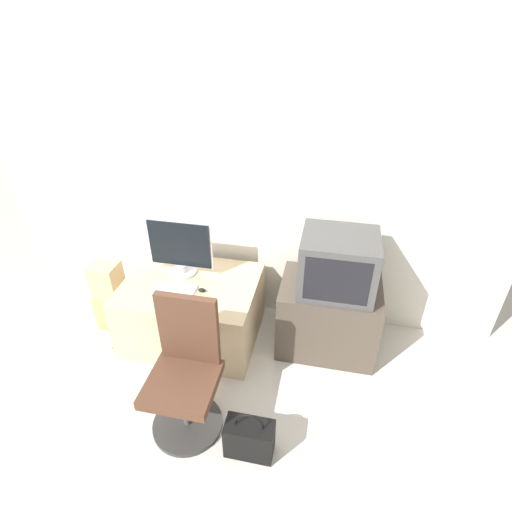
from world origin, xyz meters
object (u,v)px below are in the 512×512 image
object	(u,v)px
keyboard	(175,288)
handbag	(249,438)
main_monitor	(180,248)
cardboard_box_lower	(114,308)
office_chair	(185,376)
book	(105,341)
crt_tv	(338,264)
mouse	(202,290)

from	to	relation	value
keyboard	handbag	size ratio (longest dim) A/B	0.92
main_monitor	cardboard_box_lower	xyz separation A→B (m)	(-0.65, -0.13, -0.64)
keyboard	office_chair	world-z (taller)	office_chair
office_chair	main_monitor	bearing A→B (deg)	110.74
main_monitor	book	size ratio (longest dim) A/B	2.61
office_chair	book	bearing A→B (deg)	150.55
handbag	book	world-z (taller)	handbag
book	crt_tv	bearing A→B (deg)	10.40
handbag	office_chair	bearing A→B (deg)	160.83
handbag	crt_tv	bearing A→B (deg)	67.25
mouse	crt_tv	bearing A→B (deg)	10.36
main_monitor	cardboard_box_lower	bearing A→B (deg)	-168.78
main_monitor	office_chair	xyz separation A→B (m)	(0.35, -0.93, -0.38)
crt_tv	office_chair	xyz separation A→B (m)	(-0.91, -0.90, -0.42)
office_chair	book	world-z (taller)	office_chair
main_monitor	office_chair	size ratio (longest dim) A/B	0.55
cardboard_box_lower	crt_tv	bearing A→B (deg)	2.86
cardboard_box_lower	handbag	size ratio (longest dim) A/B	0.91
keyboard	crt_tv	world-z (taller)	crt_tv
main_monitor	book	bearing A→B (deg)	-148.76
keyboard	main_monitor	bearing A→B (deg)	94.65
main_monitor	keyboard	world-z (taller)	main_monitor
crt_tv	cardboard_box_lower	size ratio (longest dim) A/B	1.66
office_chair	cardboard_box_lower	world-z (taller)	office_chair
mouse	crt_tv	size ratio (longest dim) A/B	0.11
cardboard_box_lower	handbag	world-z (taller)	handbag
book	mouse	bearing A→B (deg)	10.45
main_monitor	handbag	world-z (taller)	main_monitor
handbag	book	distance (m)	1.61
main_monitor	handbag	xyz separation A→B (m)	(0.82, -1.09, -0.67)
main_monitor	crt_tv	xyz separation A→B (m)	(1.26, -0.03, 0.05)
cardboard_box_lower	handbag	xyz separation A→B (m)	(1.47, -0.96, -0.03)
office_chair	handbag	bearing A→B (deg)	-19.17
office_chair	book	distance (m)	1.20
office_chair	handbag	size ratio (longest dim) A/B	2.65
office_chair	handbag	xyz separation A→B (m)	(0.46, -0.16, -0.29)
cardboard_box_lower	handbag	bearing A→B (deg)	-33.32
main_monitor	handbag	size ratio (longest dim) A/B	1.46
crt_tv	handbag	size ratio (longest dim) A/B	1.51
mouse	handbag	world-z (taller)	mouse
mouse	handbag	size ratio (longest dim) A/B	0.17
keyboard	office_chair	xyz separation A→B (m)	(0.33, -0.71, -0.15)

